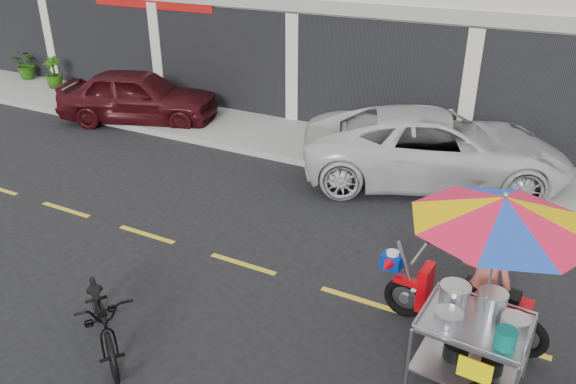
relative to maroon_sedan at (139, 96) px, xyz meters
The scene contains 9 objects.
ground 9.52m from the maroon_sedan, 29.66° to the right, with size 90.00×90.00×0.00m, color black.
sidewalk 8.32m from the maroon_sedan, ahead, with size 45.00×3.00×0.15m, color gray.
centerline 9.52m from the maroon_sedan, 29.66° to the right, with size 42.00×0.10×0.01m, color gold.
maroon_sedan is the anchor object (origin of this frame).
white_pickup 8.06m from the maroon_sedan, ahead, with size 2.50×5.42×1.51m, color silver.
plant_tall 6.25m from the maroon_sedan, 167.35° to the left, with size 0.88×0.77×0.98m, color #1F4B0B.
plant_short 4.54m from the maroon_sedan, 167.25° to the left, with size 0.55×0.55×0.98m, color #1F4B0B.
near_bicycle 9.17m from the maroon_sedan, 51.32° to the right, with size 0.66×1.89×0.99m, color black.
food_vendor_rig 11.30m from the maroon_sedan, 27.97° to the right, with size 2.49×2.09×2.52m.
Camera 1 is at (2.22, -6.37, 4.99)m, focal length 35.00 mm.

